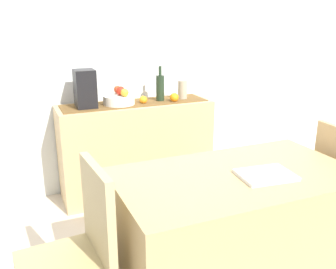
{
  "coord_description": "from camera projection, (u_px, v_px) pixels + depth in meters",
  "views": [
    {
      "loc": [
        -1.08,
        -2.05,
        1.53
      ],
      "look_at": [
        -0.05,
        0.35,
        0.7
      ],
      "focal_mm": 39.64,
      "sensor_mm": 36.0,
      "label": 1
    }
  ],
  "objects": [
    {
      "name": "ground_plane",
      "position": [
        194.0,
        242.0,
        2.67
      ],
      "size": [
        6.4,
        6.4,
        0.02
      ],
      "primitive_type": "cube",
      "color": "beige",
      "rests_on": "ground"
    },
    {
      "name": "room_wall_rear",
      "position": [
        137.0,
        39.0,
        3.29
      ],
      "size": [
        6.4,
        0.06,
        2.7
      ],
      "primitive_type": "cube",
      "color": "silver",
      "rests_on": "ground"
    },
    {
      "name": "sideboard_console",
      "position": [
        137.0,
        149.0,
        3.3
      ],
      "size": [
        1.33,
        0.42,
        0.83
      ],
      "primitive_type": "cube",
      "color": "tan",
      "rests_on": "ground"
    },
    {
      "name": "table_runner",
      "position": [
        135.0,
        103.0,
        3.18
      ],
      "size": [
        1.25,
        0.32,
        0.01
      ],
      "primitive_type": "cube",
      "color": "brown",
      "rests_on": "sideboard_console"
    },
    {
      "name": "fruit_bowl",
      "position": [
        119.0,
        100.0,
        3.11
      ],
      "size": [
        0.26,
        0.26,
        0.08
      ],
      "primitive_type": "cylinder",
      "color": "white",
      "rests_on": "table_runner"
    },
    {
      "name": "apple_upper",
      "position": [
        118.0,
        90.0,
        3.18
      ],
      "size": [
        0.06,
        0.06,
        0.06
      ],
      "primitive_type": "sphere",
      "color": "#AA3E1B",
      "rests_on": "fruit_bowl"
    },
    {
      "name": "apple_right",
      "position": [
        125.0,
        93.0,
        3.04
      ],
      "size": [
        0.07,
        0.07,
        0.07
      ],
      "primitive_type": "sphere",
      "color": "gold",
      "rests_on": "fruit_bowl"
    },
    {
      "name": "apple_rear",
      "position": [
        121.0,
        91.0,
        3.1
      ],
      "size": [
        0.07,
        0.07,
        0.07
      ],
      "primitive_type": "sphere",
      "color": "red",
      "rests_on": "fruit_bowl"
    },
    {
      "name": "wine_bottle",
      "position": [
        160.0,
        88.0,
        3.23
      ],
      "size": [
        0.07,
        0.07,
        0.31
      ],
      "color": "#20321F",
      "rests_on": "sideboard_console"
    },
    {
      "name": "coffee_maker",
      "position": [
        85.0,
        89.0,
        2.98
      ],
      "size": [
        0.16,
        0.18,
        0.31
      ],
      "primitive_type": "cube",
      "color": "black",
      "rests_on": "sideboard_console"
    },
    {
      "name": "ceramic_vase",
      "position": [
        182.0,
        90.0,
        3.32
      ],
      "size": [
        0.08,
        0.08,
        0.17
      ],
      "primitive_type": "cylinder",
      "color": "tan",
      "rests_on": "sideboard_console"
    },
    {
      "name": "orange_loose_far",
      "position": [
        143.0,
        100.0,
        3.16
      ],
      "size": [
        0.07,
        0.07,
        0.07
      ],
      "primitive_type": "sphere",
      "color": "orange",
      "rests_on": "sideboard_console"
    },
    {
      "name": "orange_loose_end",
      "position": [
        174.0,
        97.0,
        3.22
      ],
      "size": [
        0.08,
        0.08,
        0.08
      ],
      "primitive_type": "sphere",
      "color": "orange",
      "rests_on": "sideboard_console"
    },
    {
      "name": "dining_table",
      "position": [
        233.0,
        234.0,
        2.08
      ],
      "size": [
        1.29,
        0.73,
        0.74
      ],
      "primitive_type": "cube",
      "color": "tan",
      "rests_on": "ground"
    },
    {
      "name": "open_book",
      "position": [
        266.0,
        175.0,
        1.93
      ],
      "size": [
        0.3,
        0.24,
        0.02
      ],
      "primitive_type": "cube",
      "rotation": [
        0.0,
        0.0,
        -0.1
      ],
      "color": "white",
      "rests_on": "dining_table"
    }
  ]
}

